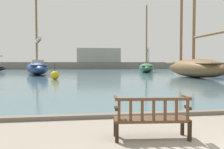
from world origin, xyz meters
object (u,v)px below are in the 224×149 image
sailboat_far_starboard (146,67)px  sailboat_mid_starboard (194,66)px  sailboat_nearest_port (37,66)px  park_bench (152,117)px  channel_buoy (55,75)px

sailboat_far_starboard → sailboat_mid_starboard: bearing=-86.5°
sailboat_mid_starboard → sailboat_nearest_port: bearing=152.0°
park_bench → sailboat_far_starboard: 36.41m
sailboat_nearest_port → channel_buoy: 11.47m
park_bench → sailboat_nearest_port: (-6.44, 29.49, 0.72)m
sailboat_mid_starboard → sailboat_far_starboard: bearing=93.5°
sailboat_mid_starboard → park_bench: bearing=-119.3°
sailboat_far_starboard → channel_buoy: (-13.70, -16.43, -0.45)m
park_bench → sailboat_mid_starboard: size_ratio=0.12×
sailboat_mid_starboard → channel_buoy: size_ratio=9.43×
park_bench → channel_buoy: channel_buoy is taller
channel_buoy → park_bench: bearing=-79.7°
sailboat_mid_starboard → sailboat_nearest_port: (-17.70, 9.42, -0.09)m
park_bench → sailboat_nearest_port: 30.19m
park_bench → sailboat_mid_starboard: (11.27, 20.07, 0.81)m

